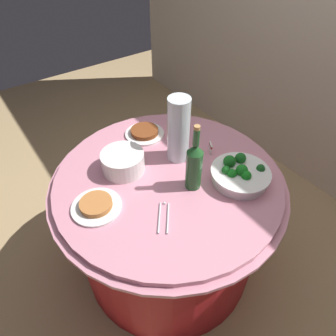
{
  "coord_description": "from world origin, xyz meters",
  "views": [
    {
      "loc": [
        0.85,
        -0.61,
        1.75
      ],
      "look_at": [
        0.0,
        0.0,
        0.79
      ],
      "focal_mm": 32.0,
      "sensor_mm": 36.0,
      "label": 1
    }
  ],
  "objects": [
    {
      "name": "ground_plane",
      "position": [
        0.0,
        0.0,
        0.0
      ],
      "size": [
        6.0,
        6.0,
        0.0
      ],
      "primitive_type": "plane",
      "color": "tan"
    },
    {
      "name": "buffet_table",
      "position": [
        0.0,
        0.0,
        0.38
      ],
      "size": [
        1.16,
        1.16,
        0.74
      ],
      "color": "maroon",
      "rests_on": "ground_plane"
    },
    {
      "name": "broccoli_bowl",
      "position": [
        0.22,
        0.25,
        0.78
      ],
      "size": [
        0.28,
        0.28,
        0.11
      ],
      "color": "white",
      "rests_on": "buffet_table"
    },
    {
      "name": "plate_stack",
      "position": [
        -0.16,
        -0.15,
        0.79
      ],
      "size": [
        0.21,
        0.21,
        0.1
      ],
      "color": "white",
      "rests_on": "buffet_table"
    },
    {
      "name": "wine_bottle",
      "position": [
        0.12,
        0.05,
        0.87
      ],
      "size": [
        0.07,
        0.07,
        0.34
      ],
      "color": "#205124",
      "rests_on": "buffet_table"
    },
    {
      "name": "decorative_fruit_vase",
      "position": [
        -0.09,
        0.12,
        0.89
      ],
      "size": [
        0.11,
        0.11,
        0.34
      ],
      "color": "silver",
      "rests_on": "buffet_table"
    },
    {
      "name": "serving_tongs",
      "position": [
        0.19,
        -0.16,
        0.74
      ],
      "size": [
        0.15,
        0.13,
        0.01
      ],
      "color": "silver",
      "rests_on": "buffet_table"
    },
    {
      "name": "food_plate_peanuts",
      "position": [
        -0.02,
        -0.37,
        0.75
      ],
      "size": [
        0.22,
        0.22,
        0.04
      ],
      "color": "white",
      "rests_on": "buffet_table"
    },
    {
      "name": "food_plate_stir_fry",
      "position": [
        -0.35,
        0.09,
        0.76
      ],
      "size": [
        0.22,
        0.22,
        0.04
      ],
      "color": "white",
      "rests_on": "buffet_table"
    },
    {
      "name": "label_placard_front",
      "position": [
        -0.01,
        0.29,
        0.77
      ],
      "size": [
        0.05,
        0.03,
        0.05
      ],
      "color": "white",
      "rests_on": "buffet_table"
    }
  ]
}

